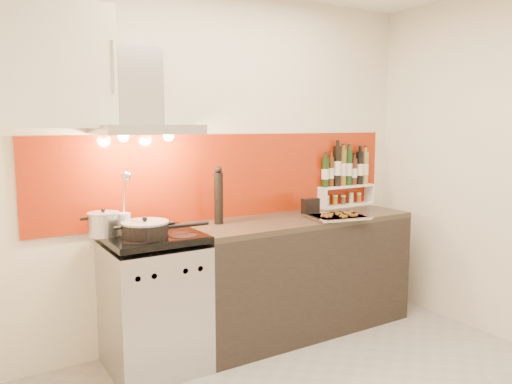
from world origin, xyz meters
TOP-DOWN VIEW (x-y plane):
  - back_wall at (0.00, 1.40)m, footprint 3.40×0.02m
  - backsplash at (0.05, 1.39)m, footprint 3.00×0.02m
  - range_stove at (-0.70, 1.10)m, footprint 0.60×0.60m
  - counter at (0.50, 1.10)m, footprint 1.80×0.60m
  - range_hood at (-0.70, 1.24)m, footprint 0.62×0.50m
  - upper_cabinet at (-1.25, 1.22)m, footprint 0.70×0.35m
  - stock_pot at (-0.98, 1.21)m, footprint 0.20×0.20m
  - saute_pan at (-0.77, 1.01)m, footprint 0.57×0.29m
  - utensil_jar at (-0.86, 1.17)m, footprint 0.09×0.13m
  - pepper_mill at (-0.16, 1.21)m, footprint 0.07×0.07m
  - step_shelf at (1.17, 1.34)m, footprint 0.56×0.15m
  - caddy_box at (0.67, 1.20)m, footprint 0.15×0.07m
  - baking_tray at (0.71, 0.92)m, footprint 0.49×0.41m

SIDE VIEW (x-z plane):
  - range_stove at x=-0.70m, z-range -0.01..0.90m
  - counter at x=0.50m, z-range 0.00..0.90m
  - baking_tray at x=0.71m, z-range 0.90..0.93m
  - caddy_box at x=0.67m, z-range 0.90..1.02m
  - saute_pan at x=-0.77m, z-range 0.89..1.03m
  - stock_pot at x=-0.98m, z-range 0.90..1.07m
  - utensil_jar at x=-0.86m, z-range 0.82..1.24m
  - pepper_mill at x=-0.16m, z-range 0.89..1.31m
  - step_shelf at x=1.17m, z-range 0.89..1.42m
  - backsplash at x=0.05m, z-range 0.90..1.54m
  - back_wall at x=0.00m, z-range 0.00..2.60m
  - range_hood at x=-0.70m, z-range 1.44..2.05m
  - upper_cabinet at x=-1.25m, z-range 1.59..2.31m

